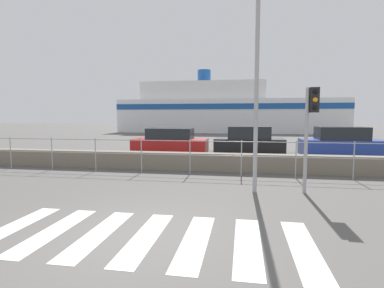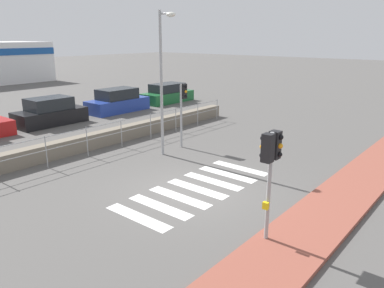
% 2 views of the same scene
% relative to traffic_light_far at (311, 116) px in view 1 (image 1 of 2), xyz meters
% --- Properties ---
extents(ground_plane, '(160.00, 160.00, 0.00)m').
position_rel_traffic_light_far_xyz_m(ground_plane, '(-3.76, -3.70, -2.16)').
color(ground_plane, '#565451').
extents(crosswalk, '(5.85, 2.40, 0.01)m').
position_rel_traffic_light_far_xyz_m(crosswalk, '(-3.52, -3.70, -2.15)').
color(crosswalk, silver).
rests_on(crosswalk, ground_plane).
extents(seawall, '(20.95, 0.55, 0.70)m').
position_rel_traffic_light_far_xyz_m(seawall, '(-3.76, 3.04, -1.81)').
color(seawall, slate).
rests_on(seawall, ground_plane).
extents(harbor_fence, '(18.89, 0.04, 1.31)m').
position_rel_traffic_light_far_xyz_m(harbor_fence, '(-3.76, 2.17, -1.30)').
color(harbor_fence, '#9EA0A3').
rests_on(harbor_fence, ground_plane).
extents(traffic_light_far, '(0.34, 0.32, 2.94)m').
position_rel_traffic_light_far_xyz_m(traffic_light_far, '(0.00, 0.00, 0.00)').
color(traffic_light_far, '#9EA0A3').
rests_on(traffic_light_far, ground_plane).
extents(streetlamp, '(0.32, 0.87, 6.01)m').
position_rel_traffic_light_far_xyz_m(streetlamp, '(-1.48, -0.25, 1.55)').
color(streetlamp, '#9EA0A3').
rests_on(streetlamp, ground_plane).
extents(ferry_boat, '(29.49, 8.44, 8.58)m').
position_rel_traffic_light_far_xyz_m(ferry_boat, '(-4.47, 33.41, 0.72)').
color(ferry_boat, white).
rests_on(ferry_boat, ground_plane).
extents(parked_car_red, '(4.52, 1.80, 1.43)m').
position_rel_traffic_light_far_xyz_m(parked_car_red, '(-6.21, 9.06, -1.55)').
color(parked_car_red, '#B21919').
rests_on(parked_car_red, ground_plane).
extents(parked_car_black, '(3.99, 1.87, 1.58)m').
position_rel_traffic_light_far_xyz_m(parked_car_black, '(-1.48, 9.06, -1.49)').
color(parked_car_black, black).
rests_on(parked_car_black, ground_plane).
extents(parked_car_blue, '(4.29, 1.86, 1.58)m').
position_rel_traffic_light_far_xyz_m(parked_car_blue, '(3.55, 9.06, -1.49)').
color(parked_car_blue, '#233D9E').
rests_on(parked_car_blue, ground_plane).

